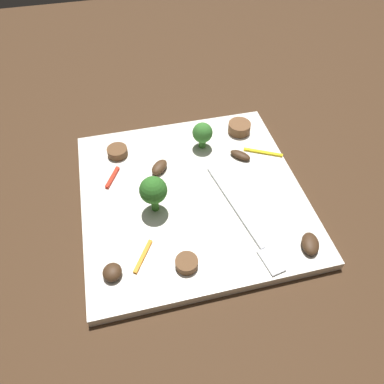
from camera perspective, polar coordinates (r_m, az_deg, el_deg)
The scene contains 15 objects.
ground_plane at distance 0.50m, azimuth -0.00°, elevation -1.03°, with size 1.40×1.40×0.00m, color #422B19.
plate at distance 0.49m, azimuth -0.00°, elevation -0.52°, with size 0.29×0.29×0.01m, color white.
fork at distance 0.46m, azimuth 8.54°, elevation -4.91°, with size 0.18×0.05×0.00m.
broccoli_floret_0 at distance 0.44m, azimuth -6.15°, elevation 0.18°, with size 0.03×0.03×0.05m.
broccoli_floret_1 at distance 0.53m, azimuth 1.67°, elevation 9.28°, with size 0.03×0.03×0.04m.
sausage_slice_0 at distance 0.42m, azimuth -0.86°, elevation -11.21°, with size 0.03×0.03×0.01m, color brown.
sausage_slice_1 at distance 0.54m, azimuth -11.73°, elevation 6.28°, with size 0.03×0.03×0.01m, color brown.
sausage_slice_2 at distance 0.57m, azimuth 7.51°, elevation 10.08°, with size 0.03×0.03×0.02m, color brown.
mushroom_0 at distance 0.45m, azimuth 18.22°, elevation -7.79°, with size 0.03×0.02×0.01m, color #422B19.
mushroom_1 at distance 0.42m, azimuth -12.53°, elevation -12.28°, with size 0.02×0.02×0.01m, color #422B19.
mushroom_2 at distance 0.51m, azimuth -5.18°, elevation 3.95°, with size 0.03×0.02×0.01m, color #4C331E.
mushroom_3 at distance 0.53m, azimuth 7.66°, elevation 5.81°, with size 0.03×0.01×0.01m, color #422B19.
pepper_strip_0 at distance 0.43m, azimuth -7.77°, elevation -10.05°, with size 0.05×0.00×0.00m, color orange.
pepper_strip_1 at distance 0.51m, azimuth -12.49°, elevation 2.27°, with size 0.04×0.00×0.00m, color red.
pepper_strip_2 at distance 0.55m, azimuth 11.19°, elevation 6.18°, with size 0.06×0.00×0.00m, color yellow.
Camera 1 is at (0.31, -0.07, 0.38)m, focal length 33.67 mm.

